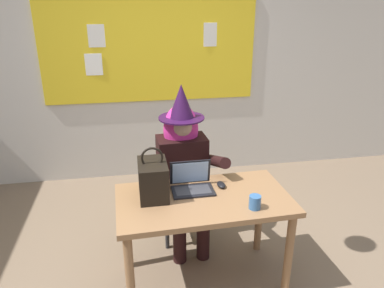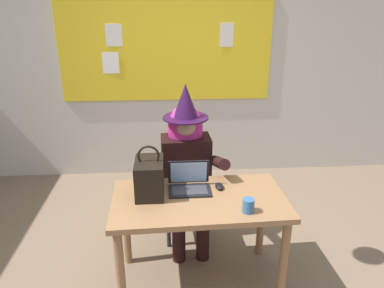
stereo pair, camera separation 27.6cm
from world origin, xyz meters
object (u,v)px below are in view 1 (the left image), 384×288
(laptop, at_px, (192,183))
(handbag, at_px, (153,179))
(person_costumed, at_px, (183,160))
(chair_at_desk, at_px, (181,183))
(coffee_mug, at_px, (255,202))
(computer_mouse, at_px, (221,185))
(desk_main, at_px, (204,210))

(laptop, xyz_separation_m, handbag, (-0.29, -0.05, 0.09))
(person_costumed, relative_size, handbag, 3.76)
(chair_at_desk, xyz_separation_m, person_costumed, (0.00, -0.12, 0.28))
(chair_at_desk, height_order, handbag, handbag)
(handbag, relative_size, coffee_mug, 3.98)
(person_costumed, relative_size, computer_mouse, 13.67)
(desk_main, distance_m, computer_mouse, 0.24)
(person_costumed, xyz_separation_m, coffee_mug, (0.37, -0.78, 0.00))
(desk_main, xyz_separation_m, person_costumed, (-0.06, 0.58, 0.15))
(computer_mouse, bearing_deg, person_costumed, 113.43)
(desk_main, distance_m, coffee_mug, 0.40)
(desk_main, bearing_deg, handbag, 166.20)
(desk_main, height_order, computer_mouse, computer_mouse)
(chair_at_desk, xyz_separation_m, computer_mouse, (0.23, -0.56, 0.25))
(handbag, height_order, coffee_mug, handbag)
(desk_main, relative_size, handbag, 3.33)
(chair_at_desk, distance_m, coffee_mug, 1.02)
(person_costumed, xyz_separation_m, computer_mouse, (0.22, -0.44, -0.03))
(chair_at_desk, bearing_deg, desk_main, 3.80)
(chair_at_desk, xyz_separation_m, handbag, (-0.29, -0.61, 0.37))
(chair_at_desk, height_order, laptop, laptop)
(laptop, xyz_separation_m, computer_mouse, (0.22, -0.00, -0.03))
(chair_at_desk, relative_size, computer_mouse, 8.59)
(computer_mouse, distance_m, handbag, 0.53)
(chair_at_desk, bearing_deg, coffee_mug, 20.99)
(desk_main, xyz_separation_m, computer_mouse, (0.16, 0.13, 0.12))
(chair_at_desk, height_order, computer_mouse, chair_at_desk)
(computer_mouse, distance_m, coffee_mug, 0.37)
(laptop, bearing_deg, handbag, -170.50)
(laptop, distance_m, coffee_mug, 0.50)
(person_costumed, height_order, computer_mouse, person_costumed)
(laptop, relative_size, handbag, 0.82)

